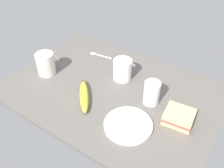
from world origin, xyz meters
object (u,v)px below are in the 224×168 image
(spoon, at_px, (97,55))
(glass_of_milk, at_px, (152,94))
(coffee_mug_black, at_px, (123,69))
(plate_of_food, at_px, (128,125))
(banana, at_px, (84,96))
(coffee_mug_milky, at_px, (46,63))
(sandwich_main, at_px, (179,117))

(spoon, bearing_deg, glass_of_milk, -22.40)
(coffee_mug_black, relative_size, spoon, 0.86)
(plate_of_food, bearing_deg, coffee_mug_black, 126.37)
(coffee_mug_black, relative_size, banana, 0.63)
(plate_of_food, height_order, banana, banana)
(plate_of_food, distance_m, coffee_mug_milky, 0.49)
(coffee_mug_black, xyz_separation_m, spoon, (-0.21, 0.09, -0.05))
(spoon, bearing_deg, coffee_mug_milky, -112.60)
(plate_of_food, xyz_separation_m, banana, (-0.23, 0.02, 0.01))
(banana, bearing_deg, coffee_mug_milky, 170.00)
(plate_of_food, height_order, spoon, plate_of_food)
(plate_of_food, xyz_separation_m, glass_of_milk, (0.01, 0.16, 0.04))
(glass_of_milk, height_order, banana, glass_of_milk)
(coffee_mug_milky, xyz_separation_m, spoon, (0.10, 0.25, -0.05))
(coffee_mug_black, xyz_separation_m, glass_of_milk, (0.18, -0.07, -0.00))
(plate_of_food, xyz_separation_m, spoon, (-0.38, 0.32, -0.00))
(sandwich_main, relative_size, spoon, 0.93)
(glass_of_milk, relative_size, banana, 0.59)
(plate_of_food, xyz_separation_m, sandwich_main, (0.14, 0.13, 0.02))
(coffee_mug_milky, relative_size, glass_of_milk, 1.06)
(coffee_mug_black, distance_m, coffee_mug_milky, 0.35)
(banana, xyz_separation_m, spoon, (-0.15, 0.30, -0.01))
(plate_of_food, xyz_separation_m, coffee_mug_black, (-0.17, 0.23, 0.04))
(plate_of_food, bearing_deg, glass_of_milk, 86.58)
(banana, bearing_deg, coffee_mug_black, 75.19)
(plate_of_food, relative_size, glass_of_milk, 1.80)
(coffee_mug_milky, bearing_deg, sandwich_main, 5.22)
(plate_of_food, relative_size, sandwich_main, 1.57)
(coffee_mug_black, bearing_deg, plate_of_food, -53.63)
(sandwich_main, xyz_separation_m, spoon, (-0.52, 0.19, -0.02))
(plate_of_food, bearing_deg, coffee_mug_milky, 171.89)
(spoon, bearing_deg, sandwich_main, -20.49)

